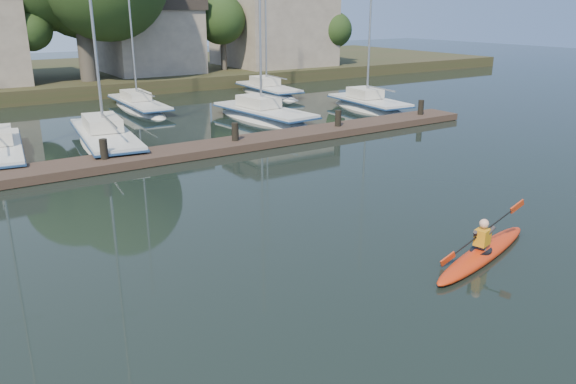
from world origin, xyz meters
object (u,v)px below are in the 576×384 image
sailboat_4 (368,112)px  dock (175,153)px  sailboat_2 (107,149)px  sailboat_7 (268,97)px  sailboat_6 (139,112)px  sailboat_3 (264,124)px  kayak (483,251)px

sailboat_4 → dock: bearing=-158.2°
sailboat_2 → sailboat_7: size_ratio=1.18×
sailboat_2 → sailboat_6: sailboat_2 is taller
dock → sailboat_2: 4.36m
sailboat_3 → sailboat_6: bearing=117.2°
sailboat_2 → sailboat_3: 9.57m
sailboat_4 → sailboat_7: bearing=107.4°
kayak → sailboat_6: 26.75m
kayak → sailboat_6: size_ratio=0.33×
sailboat_6 → sailboat_7: sailboat_6 is taller
sailboat_3 → sailboat_6: size_ratio=0.98×
sailboat_7 → dock: bearing=-130.0°
sailboat_3 → sailboat_4: bearing=-10.4°
dock → sailboat_3: (7.65, 5.20, -0.42)m
sailboat_7 → sailboat_6: bearing=-170.6°
dock → sailboat_4: size_ratio=2.64×
kayak → dock: size_ratio=0.14×
sailboat_6 → sailboat_7: (10.29, 1.01, -0.03)m
kayak → sailboat_4: (12.39, 18.69, -0.40)m
sailboat_2 → sailboat_3: sailboat_2 is taller
kayak → sailboat_4: size_ratio=0.38×
kayak → sailboat_2: (-4.55, 18.03, -0.39)m
sailboat_2 → sailboat_7: bearing=39.7°
sailboat_6 → sailboat_7: size_ratio=1.08×
kayak → sailboat_7: (10.37, 27.75, -0.39)m
sailboat_3 → sailboat_2: bearing=-178.2°
sailboat_3 → sailboat_7: 10.06m
sailboat_7 → sailboat_4: bearing=-73.7°
sailboat_7 → sailboat_3: bearing=-119.0°
sailboat_2 → kayak: bearing=-69.2°
sailboat_6 → sailboat_3: bearing=-55.5°
kayak → dock: bearing=86.7°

